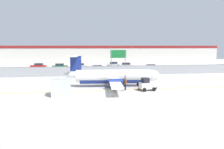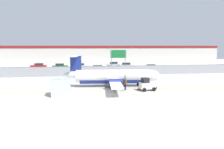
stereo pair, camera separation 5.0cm
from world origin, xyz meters
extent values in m
plane|color=#BCB7AD|center=(0.00, 0.00, 0.00)|extent=(140.00, 140.00, 0.00)
cube|color=yellow|center=(0.00, 2.00, 0.00)|extent=(84.00, 0.20, 0.01)
cube|color=gray|center=(0.00, 18.00, 1.00)|extent=(98.00, 0.04, 2.00)
cylinder|color=slate|center=(0.00, 18.00, 2.05)|extent=(98.00, 0.10, 0.10)
cube|color=#38383A|center=(0.00, 29.50, 0.06)|extent=(98.00, 17.00, 0.12)
cube|color=beige|center=(0.00, 48.00, 3.25)|extent=(91.00, 8.00, 6.50)
cube|color=maroon|center=(0.00, 44.00, 6.10)|extent=(91.00, 0.20, 0.80)
cylinder|color=white|center=(0.70, 4.72, 1.75)|extent=(11.66, 3.05, 1.90)
ellipsoid|color=white|center=(6.73, 4.11, 1.75)|extent=(2.83, 2.06, 1.80)
ellipsoid|color=white|center=(-5.33, 5.34, 1.95)|extent=(3.34, 1.37, 1.05)
cylinder|color=navy|center=(0.70, 4.72, 1.23)|extent=(10.44, 2.52, 1.48)
cube|color=white|center=(0.80, 4.71, 1.18)|extent=(3.21, 16.08, 0.18)
cylinder|color=navy|center=(1.26, 7.28, 1.18)|extent=(2.28, 1.12, 0.90)
cone|color=black|center=(2.40, 7.16, 1.18)|extent=(0.49, 0.48, 0.44)
cylinder|color=#262626|center=(2.55, 7.15, 1.18)|extent=(0.25, 2.09, 2.10)
cylinder|color=navy|center=(0.73, 2.11, 1.18)|extent=(2.28, 1.12, 0.90)
cone|color=black|center=(1.88, 1.99, 1.18)|extent=(0.49, 0.48, 0.44)
cylinder|color=#262626|center=(2.03, 1.98, 1.18)|extent=(0.25, 2.09, 2.10)
cube|color=navy|center=(-5.04, 5.31, 3.30)|extent=(1.71, 0.35, 3.10)
cube|color=white|center=(-5.18, 5.32, 4.85)|extent=(1.58, 4.89, 0.14)
cylinder|color=#59595B|center=(4.74, 4.31, 0.79)|extent=(0.15, 0.15, 0.97)
cylinder|color=black|center=(4.74, 4.31, 0.30)|extent=(0.62, 0.28, 0.60)
cylinder|color=#59595B|center=(0.62, 6.95, 0.83)|extent=(0.15, 0.15, 0.90)
cylinder|color=black|center=(0.62, 6.95, 0.38)|extent=(0.78, 0.30, 0.76)
cylinder|color=#59595B|center=(0.18, 2.56, 0.83)|extent=(0.15, 0.15, 0.90)
cylinder|color=black|center=(0.18, 2.56, 0.38)|extent=(0.78, 0.30, 0.76)
cube|color=silver|center=(5.04, 0.84, 0.73)|extent=(2.35, 1.44, 0.90)
cube|color=black|center=(4.70, 0.79, 1.53)|extent=(1.05, 1.13, 0.70)
cube|color=black|center=(6.18, 1.03, 0.43)|extent=(0.33, 1.11, 0.30)
cylinder|color=black|center=(5.69, 1.56, 0.28)|extent=(0.58, 0.27, 0.56)
cylinder|color=black|center=(5.88, 0.37, 0.28)|extent=(0.58, 0.27, 0.56)
cylinder|color=black|center=(4.21, 1.32, 0.28)|extent=(0.58, 0.27, 0.56)
cylinder|color=black|center=(4.40, 0.13, 0.28)|extent=(0.58, 0.27, 0.56)
cylinder|color=#191E4C|center=(2.08, 1.87, 0.42)|extent=(0.22, 0.22, 0.85)
cylinder|color=#191E4C|center=(1.98, 1.70, 0.42)|extent=(0.22, 0.22, 0.85)
cylinder|color=orange|center=(2.03, 1.78, 1.15)|extent=(0.47, 0.47, 0.60)
cylinder|color=orange|center=(2.14, 1.97, 1.18)|extent=(0.14, 0.14, 0.55)
cylinder|color=orange|center=(1.91, 1.59, 1.18)|extent=(0.14, 0.14, 0.55)
sphere|color=tan|center=(2.03, 1.78, 1.59)|extent=(0.22, 0.22, 0.22)
cube|color=#B7BCC1|center=(-6.92, -0.54, 1.10)|extent=(2.49, 2.10, 2.20)
cube|color=#333338|center=(-6.92, -0.54, 1.10)|extent=(2.44, 0.19, 2.20)
cube|color=orange|center=(1.71, 5.73, 0.02)|extent=(0.36, 0.36, 0.04)
cone|color=orange|center=(1.71, 5.73, 0.34)|extent=(0.28, 0.28, 0.60)
cylinder|color=white|center=(1.71, 5.73, 0.42)|extent=(0.17, 0.17, 0.08)
cube|color=orange|center=(3.91, 1.48, 0.02)|extent=(0.36, 0.36, 0.04)
cone|color=orange|center=(3.91, 1.48, 0.34)|extent=(0.28, 0.28, 0.60)
cylinder|color=white|center=(3.91, 1.48, 0.42)|extent=(0.17, 0.17, 0.08)
cube|color=red|center=(-15.43, 33.69, 0.74)|extent=(4.23, 1.78, 0.80)
cube|color=#262D38|center=(-15.28, 33.69, 1.42)|extent=(2.23, 1.60, 0.56)
cylinder|color=black|center=(-16.85, 32.82, 0.42)|extent=(0.60, 0.21, 0.60)
cylinder|color=black|center=(-16.81, 34.62, 0.42)|extent=(0.60, 0.21, 0.60)
cylinder|color=black|center=(-14.05, 32.77, 0.42)|extent=(0.60, 0.21, 0.60)
cylinder|color=black|center=(-14.01, 34.57, 0.42)|extent=(0.60, 0.21, 0.60)
cube|color=#19662D|center=(-9.44, 31.80, 0.74)|extent=(4.38, 2.22, 0.80)
cube|color=#262D38|center=(-9.59, 31.78, 1.42)|extent=(2.38, 1.83, 0.56)
cylinder|color=black|center=(-8.17, 32.87, 0.42)|extent=(0.62, 0.27, 0.60)
cylinder|color=black|center=(-7.94, 31.08, 0.42)|extent=(0.62, 0.27, 0.60)
cylinder|color=black|center=(-10.95, 32.51, 0.42)|extent=(0.62, 0.27, 0.60)
cylinder|color=black|center=(-10.72, 30.73, 0.42)|extent=(0.62, 0.27, 0.60)
cube|color=silver|center=(-4.05, 31.51, 0.74)|extent=(4.38, 2.22, 0.80)
cube|color=#262D38|center=(-4.20, 31.49, 1.42)|extent=(2.38, 1.83, 0.56)
cylinder|color=black|center=(-2.78, 32.58, 0.42)|extent=(0.62, 0.27, 0.60)
cylinder|color=black|center=(-2.55, 30.80, 0.42)|extent=(0.62, 0.27, 0.60)
cylinder|color=black|center=(-5.56, 32.23, 0.42)|extent=(0.62, 0.27, 0.60)
cylinder|color=black|center=(-5.33, 30.44, 0.42)|extent=(0.62, 0.27, 0.60)
cube|color=silver|center=(0.21, 24.87, 0.74)|extent=(4.25, 1.84, 0.80)
cube|color=#262D38|center=(0.06, 24.86, 1.42)|extent=(2.25, 1.63, 0.56)
cylinder|color=black|center=(1.58, 25.82, 0.42)|extent=(0.61, 0.22, 0.60)
cylinder|color=black|center=(1.64, 24.02, 0.42)|extent=(0.61, 0.22, 0.60)
cylinder|color=black|center=(-1.22, 25.72, 0.42)|extent=(0.61, 0.22, 0.60)
cylinder|color=black|center=(-1.16, 23.92, 0.42)|extent=(0.61, 0.22, 0.60)
cube|color=silver|center=(5.75, 35.35, 0.74)|extent=(4.32, 2.02, 0.80)
cube|color=#262D38|center=(5.90, 35.34, 1.42)|extent=(2.31, 1.73, 0.56)
cylinder|color=black|center=(4.28, 34.57, 0.42)|extent=(0.61, 0.25, 0.60)
cylinder|color=black|center=(4.42, 36.36, 0.42)|extent=(0.61, 0.25, 0.60)
cylinder|color=black|center=(7.08, 34.35, 0.42)|extent=(0.61, 0.25, 0.60)
cylinder|color=black|center=(7.22, 36.14, 0.42)|extent=(0.61, 0.25, 0.60)
cube|color=silver|center=(9.07, 31.88, 0.74)|extent=(4.32, 2.02, 0.80)
cube|color=#262D38|center=(8.92, 31.90, 1.42)|extent=(2.31, 1.72, 0.56)
cylinder|color=black|center=(10.54, 32.67, 0.42)|extent=(0.61, 0.25, 0.60)
cylinder|color=black|center=(10.40, 30.88, 0.42)|extent=(0.61, 0.25, 0.60)
cylinder|color=black|center=(7.75, 32.89, 0.42)|extent=(0.61, 0.25, 0.60)
cylinder|color=black|center=(7.61, 31.09, 0.42)|extent=(0.61, 0.25, 0.60)
cube|color=red|center=(13.88, 25.21, 0.74)|extent=(4.39, 2.26, 0.80)
cube|color=#262D38|center=(14.03, 25.19, 1.42)|extent=(2.39, 1.85, 0.56)
cylinder|color=black|center=(12.37, 24.51, 0.42)|extent=(0.62, 0.28, 0.60)
cylinder|color=black|center=(12.62, 26.30, 0.42)|extent=(0.62, 0.28, 0.60)
cylinder|color=black|center=(15.14, 24.13, 0.42)|extent=(0.62, 0.28, 0.60)
cylinder|color=black|center=(15.39, 25.91, 0.42)|extent=(0.62, 0.28, 0.60)
cylinder|color=slate|center=(2.83, 20.05, 2.75)|extent=(0.14, 0.14, 5.50)
cylinder|color=slate|center=(6.03, 20.05, 2.75)|extent=(0.14, 0.14, 5.50)
cube|color=#14662D|center=(4.43, 20.05, 4.60)|extent=(3.60, 0.10, 1.80)
camera|label=1|loc=(-4.82, -28.71, 6.33)|focal=35.00mm
camera|label=2|loc=(-4.77, -28.72, 6.33)|focal=35.00mm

